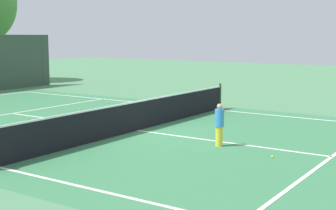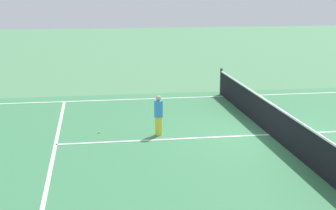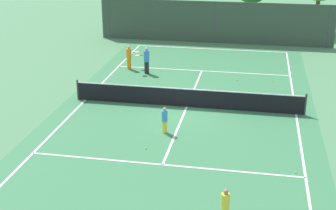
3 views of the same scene
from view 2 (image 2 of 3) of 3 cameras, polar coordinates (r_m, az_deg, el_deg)
The scene contains 5 objects.
ground_plane at distance 15.67m, azimuth 11.45°, elevation -3.33°, with size 80.00×80.00×0.00m, color #4C8456.
court_surface at distance 15.67m, azimuth 11.45°, elevation -3.33°, with size 13.00×25.00×0.01m.
tennis_net at distance 15.54m, azimuth 11.53°, elevation -1.53°, with size 11.90×0.10×1.10m.
player_3 at distance 15.19m, azimuth -1.08°, elevation -1.13°, with size 0.26×0.26×1.23m.
tennis_ball_5 at distance 15.66m, azimuth -7.82°, elevation -3.07°, with size 0.07×0.07×0.07m, color #CCE533.
Camera 2 is at (14.06, -5.31, 4.45)m, focal length 53.83 mm.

